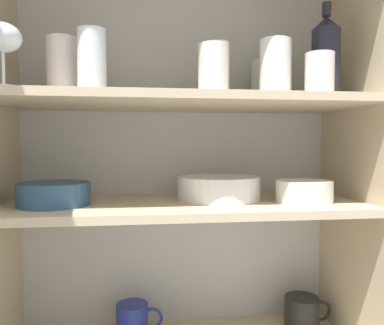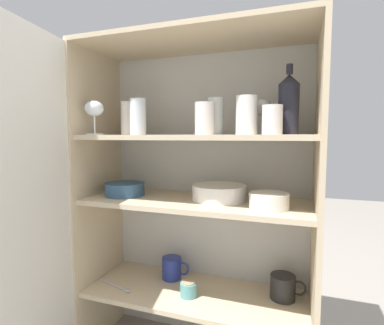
# 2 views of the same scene
# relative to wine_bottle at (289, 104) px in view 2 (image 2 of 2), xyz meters

# --- Properties ---
(cupboard_back_panel) EXTENTS (0.95, 0.02, 1.32)m
(cupboard_back_panel) POSITION_rel_wine_bottle_xyz_m (-0.36, 0.22, -0.40)
(cupboard_back_panel) COLOR silver
(cupboard_back_panel) RESTS_ON ground_plane
(cupboard_side_left) EXTENTS (0.02, 0.38, 1.32)m
(cupboard_side_left) POSITION_rel_wine_bottle_xyz_m (-0.82, 0.04, -0.40)
(cupboard_side_left) COLOR #CCB793
(cupboard_side_left) RESTS_ON ground_plane
(cupboard_side_right) EXTENTS (0.02, 0.38, 1.32)m
(cupboard_side_right) POSITION_rel_wine_bottle_xyz_m (0.11, 0.04, -0.40)
(cupboard_side_right) COLOR #CCB793
(cupboard_side_right) RESTS_ON ground_plane
(cupboard_top_panel) EXTENTS (0.95, 0.38, 0.02)m
(cupboard_top_panel) POSITION_rel_wine_bottle_xyz_m (-0.36, 0.04, 0.27)
(cupboard_top_panel) COLOR #CCB793
(cupboard_top_panel) RESTS_ON cupboard_side_left
(shelf_board_lower) EXTENTS (0.91, 0.34, 0.02)m
(shelf_board_lower) POSITION_rel_wine_bottle_xyz_m (-0.36, 0.04, -0.78)
(shelf_board_lower) COLOR beige
(shelf_board_middle) EXTENTS (0.91, 0.34, 0.02)m
(shelf_board_middle) POSITION_rel_wine_bottle_xyz_m (-0.36, 0.04, -0.38)
(shelf_board_middle) COLOR beige
(shelf_board_upper) EXTENTS (0.91, 0.34, 0.02)m
(shelf_board_upper) POSITION_rel_wine_bottle_xyz_m (-0.36, 0.04, -0.12)
(shelf_board_upper) COLOR beige
(cupboard_door) EXTENTS (0.09, 0.47, 1.32)m
(cupboard_door) POSITION_rel_wine_bottle_xyz_m (-0.79, -0.38, -0.40)
(cupboard_door) COLOR silver
(cupboard_door) RESTS_ON ground_plane
(tumbler_glass_0) EXTENTS (0.08, 0.08, 0.13)m
(tumbler_glass_0) POSITION_rel_wine_bottle_xyz_m (-0.11, 0.15, -0.04)
(tumbler_glass_0) COLOR white
(tumbler_glass_0) RESTS_ON shelf_board_upper
(tumbler_glass_1) EXTENTS (0.07, 0.07, 0.10)m
(tumbler_glass_1) POSITION_rel_wine_bottle_xyz_m (-0.05, -0.07, -0.06)
(tumbler_glass_1) COLOR silver
(tumbler_glass_1) RESTS_ON shelf_board_upper
(tumbler_glass_2) EXTENTS (0.07, 0.07, 0.15)m
(tumbler_glass_2) POSITION_rel_wine_bottle_xyz_m (-0.58, -0.03, -0.03)
(tumbler_glass_2) COLOR white
(tumbler_glass_2) RESTS_ON shelf_board_upper
(tumbler_glass_3) EXTENTS (0.08, 0.08, 0.14)m
(tumbler_glass_3) POSITION_rel_wine_bottle_xyz_m (-0.14, -0.02, -0.04)
(tumbler_glass_3) COLOR white
(tumbler_glass_3) RESTS_ON shelf_board_upper
(tumbler_glass_4) EXTENTS (0.06, 0.06, 0.14)m
(tumbler_glass_4) POSITION_rel_wine_bottle_xyz_m (-0.27, 0.05, -0.03)
(tumbler_glass_4) COLOR white
(tumbler_glass_4) RESTS_ON shelf_board_upper
(tumbler_glass_5) EXTENTS (0.07, 0.07, 0.12)m
(tumbler_glass_5) POSITION_rel_wine_bottle_xyz_m (-0.30, -0.03, -0.05)
(tumbler_glass_5) COLOR silver
(tumbler_glass_5) RESTS_ON shelf_board_upper
(tumbler_glass_6) EXTENTS (0.08, 0.08, 0.14)m
(tumbler_glass_6) POSITION_rel_wine_bottle_xyz_m (-0.66, 0.05, -0.03)
(tumbler_glass_6) COLOR silver
(tumbler_glass_6) RESTS_ON shelf_board_upper
(wine_glass_0) EXTENTS (0.08, 0.08, 0.14)m
(wine_glass_0) POSITION_rel_wine_bottle_xyz_m (-0.76, -0.07, -0.01)
(wine_glass_0) COLOR white
(wine_glass_0) RESTS_ON shelf_board_upper
(wine_glass_1) EXTENTS (0.07, 0.07, 0.13)m
(wine_glass_1) POSITION_rel_wine_bottle_xyz_m (-0.10, 0.07, -0.01)
(wine_glass_1) COLOR white
(wine_glass_1) RESTS_ON shelf_board_upper
(wine_bottle) EXTENTS (0.07, 0.07, 0.24)m
(wine_bottle) POSITION_rel_wine_bottle_xyz_m (0.00, 0.00, 0.00)
(wine_bottle) COLOR black
(wine_bottle) RESTS_ON shelf_board_upper
(plate_stack_white) EXTENTS (0.22, 0.22, 0.06)m
(plate_stack_white) POSITION_rel_wine_bottle_xyz_m (-0.26, 0.07, -0.34)
(plate_stack_white) COLOR white
(plate_stack_white) RESTS_ON shelf_board_middle
(mixing_bowl_large) EXTENTS (0.17, 0.17, 0.06)m
(mixing_bowl_large) POSITION_rel_wine_bottle_xyz_m (-0.68, 0.03, -0.34)
(mixing_bowl_large) COLOR #33567A
(mixing_bowl_large) RESTS_ON shelf_board_middle
(serving_bowl_small) EXTENTS (0.14, 0.14, 0.06)m
(serving_bowl_small) POSITION_rel_wine_bottle_xyz_m (-0.06, -0.01, -0.34)
(serving_bowl_small) COLOR silver
(serving_bowl_small) RESTS_ON shelf_board_middle
(coffee_mug_primary) EXTENTS (0.13, 0.09, 0.10)m
(coffee_mug_primary) POSITION_rel_wine_bottle_xyz_m (-0.50, 0.12, -0.72)
(coffee_mug_primary) COLOR #283893
(coffee_mug_primary) RESTS_ON shelf_board_lower
(coffee_mug_extra_1) EXTENTS (0.14, 0.10, 0.10)m
(coffee_mug_extra_1) POSITION_rel_wine_bottle_xyz_m (-0.00, 0.11, -0.72)
(coffee_mug_extra_1) COLOR black
(coffee_mug_extra_1) RESTS_ON shelf_board_lower
(storage_jar) EXTENTS (0.07, 0.07, 0.06)m
(storage_jar) POSITION_rel_wine_bottle_xyz_m (-0.37, -0.00, -0.73)
(storage_jar) COLOR #5BA3A8
(storage_jar) RESTS_ON shelf_board_lower
(serving_spoon) EXTENTS (0.19, 0.07, 0.01)m
(serving_spoon) POSITION_rel_wine_bottle_xyz_m (-0.68, -0.04, -0.76)
(serving_spoon) COLOR silver
(serving_spoon) RESTS_ON shelf_board_lower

